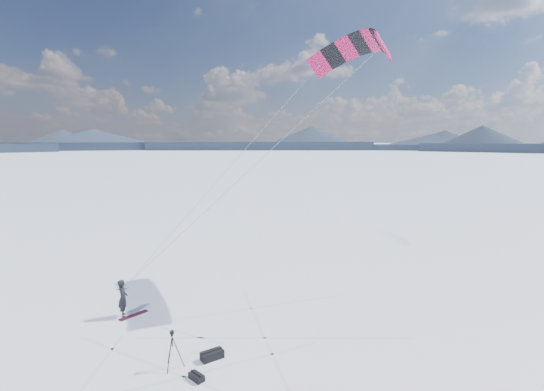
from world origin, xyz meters
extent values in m
plane|color=white|center=(0.00, 0.00, 0.00)|extent=(1800.00, 1800.00, 0.00)
cube|color=black|center=(160.00, 277.13, 2.13)|extent=(152.40, 113.97, 4.25)
cone|color=black|center=(160.00, 277.13, 4.25)|extent=(87.43, 87.43, 8.00)
cube|color=black|center=(55.57, 315.14, 2.13)|extent=(155.54, 70.36, 4.25)
cone|color=black|center=(55.57, 315.14, 4.25)|extent=(74.14, 74.14, 8.00)
cube|color=black|center=(-55.57, 315.14, 2.13)|extent=(155.54, 70.36, 4.25)
cone|color=black|center=(-55.57, 315.14, 4.25)|extent=(74.14, 74.14, 8.00)
cube|color=silver|center=(-1.60, 0.60, 0.00)|extent=(6.45, 7.79, 0.01)
cube|color=silver|center=(0.10, 2.90, 0.00)|extent=(11.66, 3.07, 0.01)
cube|color=silver|center=(3.50, -0.50, 0.00)|extent=(6.52, 4.83, 0.01)
cube|color=silver|center=(5.20, 1.80, 0.00)|extent=(8.85, 4.87, 0.01)
imported|color=black|center=(-1.11, 3.97, 0.00)|extent=(0.57, 0.74, 1.79)
cube|color=maroon|center=(-0.66, 3.92, 0.02)|extent=(1.28, 1.09, 0.04)
cylinder|color=black|center=(1.55, -0.89, 0.60)|extent=(0.43, 0.04, 1.21)
cylinder|color=black|center=(1.24, -0.72, 0.60)|extent=(0.25, 0.39, 1.21)
cylinder|color=black|center=(1.25, -1.07, 0.60)|extent=(0.24, 0.39, 1.21)
cylinder|color=black|center=(1.35, -0.90, 1.01)|extent=(0.04, 0.04, 0.39)
cube|color=black|center=(1.35, -0.90, 1.27)|extent=(0.08, 0.08, 0.06)
cube|color=black|center=(1.35, -0.90, 1.37)|extent=(0.15, 0.10, 0.11)
cylinder|color=black|center=(1.35, -0.80, 1.37)|extent=(0.08, 0.11, 0.08)
cube|color=black|center=(2.78, -0.60, 0.16)|extent=(0.94, 0.69, 0.32)
cylinder|color=black|center=(2.78, -0.60, 0.34)|extent=(0.78, 0.38, 0.08)
cube|color=black|center=(2.17, -1.82, 0.11)|extent=(0.58, 0.65, 0.22)
cylinder|color=black|center=(2.17, -1.82, 0.24)|extent=(0.39, 0.50, 0.07)
cube|color=#BA154E|center=(11.82, 4.33, 12.97)|extent=(1.37, 1.17, 1.63)
cube|color=black|center=(12.06, 5.25, 13.40)|extent=(1.17, 1.27, 1.48)
cube|color=#BA154E|center=(12.09, 6.28, 13.67)|extent=(1.10, 1.29, 1.32)
cube|color=black|center=(11.92, 7.34, 13.76)|extent=(1.30, 1.29, 1.14)
cube|color=#BA154E|center=(11.56, 8.35, 13.67)|extent=(1.47, 1.23, 1.32)
cube|color=black|center=(11.03, 9.24, 13.40)|extent=(1.61, 1.11, 1.48)
cube|color=#BA154E|center=(10.37, 9.92, 12.97)|extent=(1.71, 0.92, 1.63)
cylinder|color=gray|center=(5.35, 4.15, 7.16)|extent=(12.94, 0.38, 11.64)
cylinder|color=gray|center=(4.63, 6.95, 7.16)|extent=(11.50, 5.98, 11.64)
cylinder|color=black|center=(-1.11, 3.97, 1.34)|extent=(0.54, 0.17, 0.03)
camera|label=1|loc=(2.18, -14.72, 8.28)|focal=26.00mm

